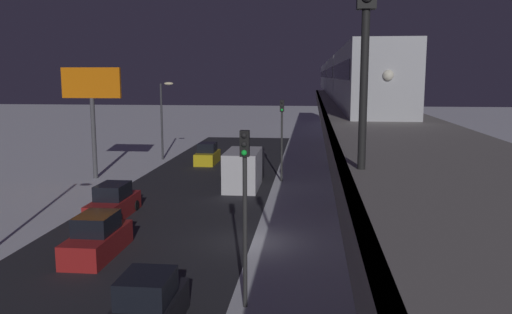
{
  "coord_description": "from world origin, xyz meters",
  "views": [
    {
      "loc": [
        -3.25,
        24.99,
        8.25
      ],
      "look_at": [
        1.35,
        -18.32,
        1.45
      ],
      "focal_mm": 36.58,
      "sensor_mm": 36.0,
      "label": 1
    }
  ],
  "objects_px": {
    "sedan_yellow": "(207,155)",
    "traffic_light_near": "(245,193)",
    "subway_train": "(340,76)",
    "commercial_billboard": "(92,94)",
    "traffic_light_mid": "(282,128)",
    "box_truck": "(245,168)",
    "sedan_red_2": "(97,239)",
    "sedan_red": "(113,203)",
    "sedan_black": "(147,309)",
    "rail_signal": "(366,29)"
  },
  "relations": [
    {
      "from": "box_truck",
      "to": "commercial_billboard",
      "type": "height_order",
      "value": "commercial_billboard"
    },
    {
      "from": "box_truck",
      "to": "traffic_light_mid",
      "type": "height_order",
      "value": "traffic_light_mid"
    },
    {
      "from": "sedan_black",
      "to": "traffic_light_mid",
      "type": "bearing_deg",
      "value": 83.37
    },
    {
      "from": "rail_signal",
      "to": "sedan_black",
      "type": "relative_size",
      "value": 0.98
    },
    {
      "from": "sedan_red",
      "to": "sedan_red_2",
      "type": "bearing_deg",
      "value": 105.24
    },
    {
      "from": "sedan_red",
      "to": "sedan_black",
      "type": "distance_m",
      "value": 14.99
    },
    {
      "from": "traffic_light_mid",
      "to": "sedan_yellow",
      "type": "bearing_deg",
      "value": -46.25
    },
    {
      "from": "sedan_red",
      "to": "sedan_red_2",
      "type": "xyz_separation_m",
      "value": [
        -1.8,
        6.61,
        0.01
      ]
    },
    {
      "from": "rail_signal",
      "to": "traffic_light_mid",
      "type": "height_order",
      "value": "rail_signal"
    },
    {
      "from": "sedan_yellow",
      "to": "commercial_billboard",
      "type": "xyz_separation_m",
      "value": [
        7.62,
        8.15,
        6.03
      ]
    },
    {
      "from": "sedan_red",
      "to": "box_truck",
      "type": "bearing_deg",
      "value": -124.45
    },
    {
      "from": "sedan_yellow",
      "to": "sedan_red_2",
      "type": "bearing_deg",
      "value": 90.0
    },
    {
      "from": "commercial_billboard",
      "to": "traffic_light_mid",
      "type": "bearing_deg",
      "value": -178.82
    },
    {
      "from": "sedan_yellow",
      "to": "traffic_light_near",
      "type": "xyz_separation_m",
      "value": [
        -7.5,
        30.56,
        3.4
      ]
    },
    {
      "from": "box_truck",
      "to": "traffic_light_mid",
      "type": "distance_m",
      "value": 4.31
    },
    {
      "from": "rail_signal",
      "to": "traffic_light_mid",
      "type": "xyz_separation_m",
      "value": [
        3.27,
        -29.94,
        -4.93
      ]
    },
    {
      "from": "sedan_yellow",
      "to": "box_truck",
      "type": "xyz_separation_m",
      "value": [
        -4.8,
        9.62,
        0.55
      ]
    },
    {
      "from": "traffic_light_near",
      "to": "sedan_black",
      "type": "bearing_deg",
      "value": 37.54
    },
    {
      "from": "sedan_red_2",
      "to": "traffic_light_mid",
      "type": "xyz_separation_m",
      "value": [
        -7.5,
        -18.01,
        3.4
      ]
    },
    {
      "from": "traffic_light_near",
      "to": "sedan_yellow",
      "type": "bearing_deg",
      "value": -76.21
    },
    {
      "from": "sedan_black",
      "to": "sedan_yellow",
      "type": "xyz_separation_m",
      "value": [
        4.6,
        -32.79,
        0.0
      ]
    },
    {
      "from": "sedan_red_2",
      "to": "commercial_billboard",
      "type": "relative_size",
      "value": 0.51
    },
    {
      "from": "subway_train",
      "to": "sedan_yellow",
      "type": "bearing_deg",
      "value": 38.83
    },
    {
      "from": "sedan_yellow",
      "to": "traffic_light_mid",
      "type": "xyz_separation_m",
      "value": [
        -7.5,
        7.83,
        3.4
      ]
    },
    {
      "from": "traffic_light_mid",
      "to": "commercial_billboard",
      "type": "bearing_deg",
      "value": 1.18
    },
    {
      "from": "rail_signal",
      "to": "commercial_billboard",
      "type": "relative_size",
      "value": 0.45
    },
    {
      "from": "sedan_red",
      "to": "subway_train",
      "type": "bearing_deg",
      "value": -116.3
    },
    {
      "from": "sedan_red_2",
      "to": "sedan_black",
      "type": "bearing_deg",
      "value": 123.53
    },
    {
      "from": "subway_train",
      "to": "commercial_billboard",
      "type": "distance_m",
      "value": 27.56
    },
    {
      "from": "sedan_red",
      "to": "sedan_black",
      "type": "height_order",
      "value": "same"
    },
    {
      "from": "rail_signal",
      "to": "subway_train",
      "type": "bearing_deg",
      "value": -92.42
    },
    {
      "from": "sedan_red_2",
      "to": "traffic_light_near",
      "type": "distance_m",
      "value": 9.49
    },
    {
      "from": "sedan_red",
      "to": "traffic_light_mid",
      "type": "relative_size",
      "value": 0.74
    },
    {
      "from": "sedan_red_2",
      "to": "traffic_light_mid",
      "type": "distance_m",
      "value": 19.81
    },
    {
      "from": "box_truck",
      "to": "commercial_billboard",
      "type": "relative_size",
      "value": 0.83
    },
    {
      "from": "rail_signal",
      "to": "sedan_yellow",
      "type": "height_order",
      "value": "rail_signal"
    },
    {
      "from": "sedan_red",
      "to": "traffic_light_mid",
      "type": "bearing_deg",
      "value": -129.19
    },
    {
      "from": "subway_train",
      "to": "traffic_light_mid",
      "type": "xyz_separation_m",
      "value": [
        5.3,
        18.14,
        -3.99
      ]
    },
    {
      "from": "sedan_black",
      "to": "sedan_yellow",
      "type": "relative_size",
      "value": 0.98
    },
    {
      "from": "rail_signal",
      "to": "traffic_light_near",
      "type": "height_order",
      "value": "rail_signal"
    },
    {
      "from": "sedan_red",
      "to": "traffic_light_mid",
      "type": "distance_m",
      "value": 15.11
    },
    {
      "from": "sedan_black",
      "to": "traffic_light_mid",
      "type": "distance_m",
      "value": 25.35
    },
    {
      "from": "subway_train",
      "to": "box_truck",
      "type": "relative_size",
      "value": 10.01
    },
    {
      "from": "sedan_red_2",
      "to": "traffic_light_near",
      "type": "height_order",
      "value": "traffic_light_near"
    },
    {
      "from": "sedan_yellow",
      "to": "traffic_light_mid",
      "type": "bearing_deg",
      "value": 133.75
    },
    {
      "from": "sedan_yellow",
      "to": "traffic_light_mid",
      "type": "distance_m",
      "value": 11.37
    },
    {
      "from": "sedan_yellow",
      "to": "commercial_billboard",
      "type": "height_order",
      "value": "commercial_billboard"
    },
    {
      "from": "commercial_billboard",
      "to": "sedan_red_2",
      "type": "bearing_deg",
      "value": 113.3
    },
    {
      "from": "rail_signal",
      "to": "sedan_red_2",
      "type": "xyz_separation_m",
      "value": [
        10.77,
        -11.93,
        -8.33
      ]
    },
    {
      "from": "sedan_red",
      "to": "sedan_yellow",
      "type": "relative_size",
      "value": 1.13
    }
  ]
}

